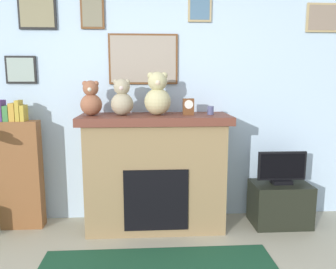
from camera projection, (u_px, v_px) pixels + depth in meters
name	position (u px, v px, depth m)	size (l,w,h in m)	color
back_wall	(141.00, 99.00, 3.65)	(5.20, 0.15, 2.60)	silver
fireplace	(155.00, 171.00, 3.45)	(1.48, 0.59, 1.17)	olive
bookshelf	(20.00, 171.00, 3.44)	(0.42, 0.16, 1.32)	brown
tv_stand	(280.00, 204.00, 3.56)	(0.59, 0.40, 0.45)	black
television	(282.00, 169.00, 3.50)	(0.50, 0.14, 0.34)	black
candle_jar	(210.00, 110.00, 3.37)	(0.06, 0.06, 0.09)	#4C517A
mantel_clock	(188.00, 107.00, 3.35)	(0.11, 0.08, 0.16)	brown
teddy_bear_tan	(91.00, 100.00, 3.28)	(0.21, 0.21, 0.34)	#945A3E
teddy_bear_cream	(122.00, 99.00, 3.29)	(0.22, 0.22, 0.35)	tan
teddy_bear_grey	(158.00, 96.00, 3.31)	(0.26, 0.26, 0.42)	#BEB682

